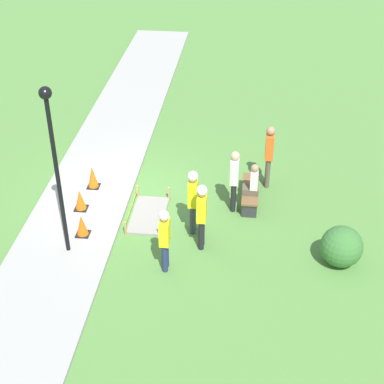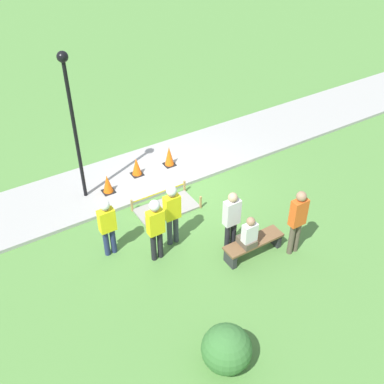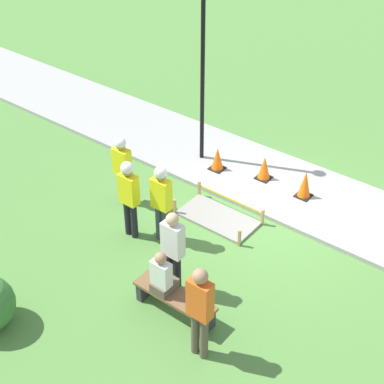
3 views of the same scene
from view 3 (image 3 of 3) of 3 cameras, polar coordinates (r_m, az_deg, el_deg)
name	(u,v)px [view 3 (image 3 of 3)]	position (r m, az deg, el deg)	size (l,w,h in m)	color
ground_plane	(266,219)	(12.84, 7.20, -2.62)	(60.00, 60.00, 0.00)	#51843D
sidewalk	(295,191)	(13.69, 9.93, 0.07)	(28.00, 2.45, 0.10)	#9E9E99
wet_concrete_patch	(218,218)	(12.73, 2.54, -2.52)	(1.75, 0.93, 0.39)	gray
traffic_cone_near_patch	(305,184)	(13.30, 10.89, 0.73)	(0.34, 0.34, 0.65)	black
traffic_cone_far_patch	(264,168)	(13.79, 7.03, 2.34)	(0.34, 0.34, 0.58)	black
traffic_cone_sidewalk_edge	(217,159)	(14.04, 2.48, 3.24)	(0.34, 0.34, 0.58)	black
park_bench	(175,300)	(10.53, -1.68, -10.43)	(1.58, 0.44, 0.45)	#2D2D33
person_seated_on_bench	(162,276)	(10.27, -2.90, -8.14)	(0.36, 0.44, 0.89)	brown
worker_supervisor	(129,193)	(11.75, -6.14, -0.08)	(0.40, 0.26, 1.80)	black
worker_assistant	(161,198)	(11.57, -2.99, -0.54)	(0.40, 0.26, 1.79)	#383D47
worker_trainee	(122,165)	(12.78, -6.79, 2.58)	(0.40, 0.24, 1.66)	navy
bystander_in_orange_shirt	(200,308)	(9.34, 0.77, -11.17)	(0.40, 0.25, 1.88)	brown
bystander_in_gray_shirt	(173,248)	(10.47, -1.86, -5.44)	(0.40, 0.23, 1.77)	black
lamppost_near	(203,51)	(13.37, 1.05, 13.48)	(0.28, 0.28, 4.26)	black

